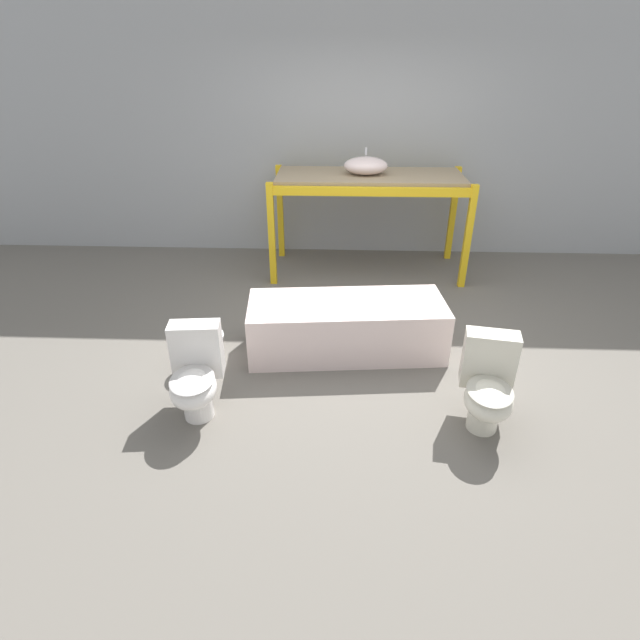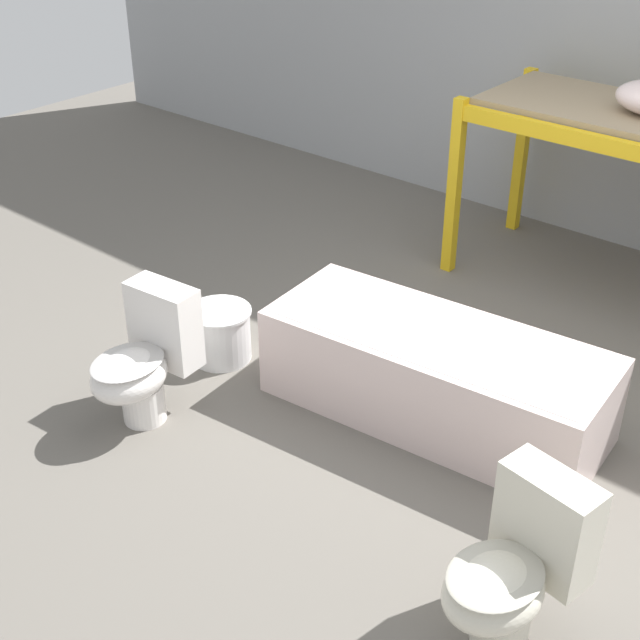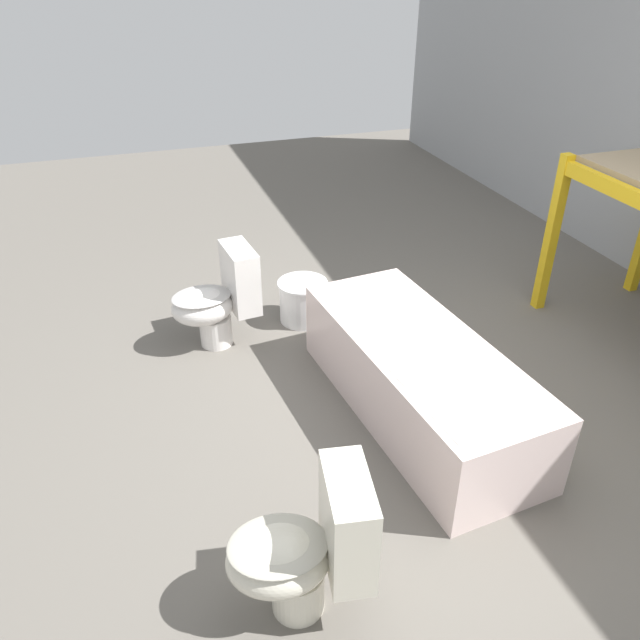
# 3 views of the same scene
# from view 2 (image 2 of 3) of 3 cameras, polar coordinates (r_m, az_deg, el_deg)

# --- Properties ---
(ground_plane) EXTENTS (12.00, 12.00, 0.00)m
(ground_plane) POSITION_cam_2_polar(r_m,az_deg,el_deg) (4.59, 10.00, -5.74)
(ground_plane) COLOR #666059
(bathtub_main) EXTENTS (1.73, 0.80, 0.47)m
(bathtub_main) POSITION_cam_2_polar(r_m,az_deg,el_deg) (4.38, 7.40, -3.15)
(bathtub_main) COLOR silver
(bathtub_main) RESTS_ON ground_plane
(toilet_near) EXTENTS (0.39, 0.58, 0.66)m
(toilet_near) POSITION_cam_2_polar(r_m,az_deg,el_deg) (4.39, -11.17, -2.47)
(toilet_near) COLOR white
(toilet_near) RESTS_ON ground_plane
(toilet_far) EXTENTS (0.43, 0.60, 0.66)m
(toilet_far) POSITION_cam_2_polar(r_m,az_deg,el_deg) (3.33, 12.33, -15.28)
(toilet_far) COLOR silver
(toilet_far) RESTS_ON ground_plane
(bucket_white) EXTENTS (0.35, 0.35, 0.30)m
(bucket_white) POSITION_cam_2_polar(r_m,az_deg,el_deg) (4.88, -6.39, -0.81)
(bucket_white) COLOR white
(bucket_white) RESTS_ON ground_plane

